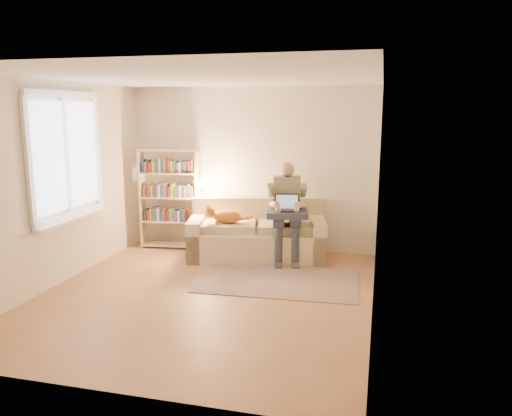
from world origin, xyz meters
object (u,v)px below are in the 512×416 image
(bookshelf, at_px, (170,194))
(sofa, at_px, (257,236))
(person, at_px, (287,206))
(laptop, at_px, (287,206))
(cat, at_px, (224,216))

(bookshelf, bearing_deg, sofa, -12.99)
(person, relative_size, laptop, 3.65)
(sofa, bearing_deg, person, -19.08)
(person, height_order, laptop, person)
(person, bearing_deg, bookshelf, 161.77)
(person, relative_size, bookshelf, 0.90)
(cat, relative_size, bookshelf, 0.40)
(sofa, height_order, laptop, laptop)
(sofa, bearing_deg, cat, -165.22)
(sofa, distance_m, bookshelf, 1.62)
(person, xyz_separation_m, laptop, (0.03, -0.13, 0.02))
(cat, xyz_separation_m, laptop, (0.97, 0.05, 0.19))
(sofa, xyz_separation_m, person, (0.47, -0.06, 0.51))
(person, distance_m, bookshelf, 1.99)
(sofa, relative_size, person, 1.49)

